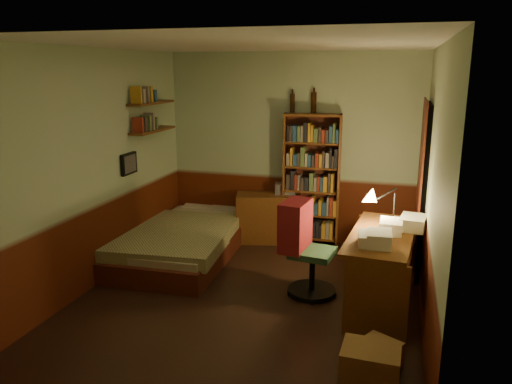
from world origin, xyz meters
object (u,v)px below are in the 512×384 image
(bed, at_px, (184,229))
(cardboard_box_a, at_px, (370,368))
(mini_stereo, at_px, (285,188))
(bookshelf, at_px, (311,180))
(desk, at_px, (380,270))
(cardboard_box_b, at_px, (380,354))
(office_chair, at_px, (313,251))
(desk_lamp, at_px, (395,201))
(dresser, at_px, (264,218))

(bed, relative_size, cardboard_box_a, 5.28)
(bed, height_order, mini_stereo, mini_stereo)
(mini_stereo, distance_m, bookshelf, 0.40)
(desk, xyz_separation_m, cardboard_box_a, (0.01, -1.43, -0.22))
(cardboard_box_b, bearing_deg, office_chair, 123.68)
(bed, relative_size, mini_stereo, 8.40)
(bookshelf, distance_m, desk_lamp, 1.76)
(cardboard_box_a, bearing_deg, desk, 90.60)
(desk, height_order, cardboard_box_a, desk)
(bookshelf, height_order, cardboard_box_a, bookshelf)
(desk_lamp, xyz_separation_m, cardboard_box_a, (-0.08, -1.71, -0.89))
(dresser, xyz_separation_m, bookshelf, (0.63, 0.08, 0.56))
(dresser, distance_m, bookshelf, 0.85)
(mini_stereo, bearing_deg, cardboard_box_a, -77.96)
(desk_lamp, distance_m, cardboard_box_a, 1.93)
(desk, bearing_deg, cardboard_box_b, -81.34)
(office_chair, bearing_deg, mini_stereo, 120.16)
(bed, xyz_separation_m, office_chair, (1.81, -0.70, 0.14))
(bookshelf, distance_m, cardboard_box_a, 3.32)
(bed, distance_m, cardboard_box_b, 3.21)
(desk, relative_size, cardboard_box_a, 3.32)
(bookshelf, bearing_deg, mini_stereo, 166.15)
(desk_lamp, bearing_deg, cardboard_box_b, -102.70)
(mini_stereo, bearing_deg, desk, -62.69)
(desk, height_order, office_chair, office_chair)
(cardboard_box_b, bearing_deg, dresser, 123.03)
(dresser, relative_size, cardboard_box_b, 2.53)
(mini_stereo, height_order, office_chair, office_chair)
(bookshelf, distance_m, office_chair, 1.66)
(office_chair, relative_size, cardboard_box_b, 3.21)
(bed, bearing_deg, desk_lamp, -12.59)
(cardboard_box_a, bearing_deg, mini_stereo, 114.34)
(dresser, bearing_deg, cardboard_box_b, -71.48)
(mini_stereo, distance_m, cardboard_box_b, 3.22)
(bed, height_order, cardboard_box_b, bed)
(office_chair, xyz_separation_m, cardboard_box_a, (0.72, -1.49, -0.32))
(dresser, xyz_separation_m, cardboard_box_b, (1.73, -2.66, -0.23))
(office_chair, bearing_deg, dresser, 129.68)
(dresser, height_order, bookshelf, bookshelf)
(desk, distance_m, office_chair, 0.71)
(dresser, xyz_separation_m, desk_lamp, (1.75, -1.26, 0.71))
(desk, distance_m, cardboard_box_a, 1.44)
(mini_stereo, xyz_separation_m, desk_lamp, (1.49, -1.39, 0.29))
(cardboard_box_a, bearing_deg, desk_lamp, 87.27)
(dresser, bearing_deg, bed, -151.84)
(bookshelf, bearing_deg, office_chair, -86.24)
(office_chair, xyz_separation_m, cardboard_box_b, (0.78, -1.17, -0.38))
(bed, distance_m, desk, 2.63)
(office_chair, bearing_deg, desk_lamp, 22.93)
(cardboard_box_b, bearing_deg, mini_stereo, 117.75)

